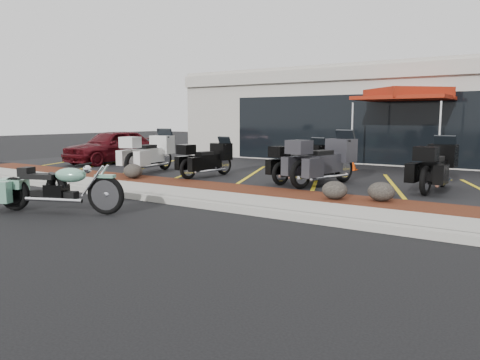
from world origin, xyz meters
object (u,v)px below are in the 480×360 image
Objects in this scene: touring_white at (165,149)px; popup_canopy at (407,96)px; hero_cruiser at (106,189)px; traffic_cone at (352,164)px; parked_car at (112,146)px.

popup_canopy is at bearing -63.13° from touring_white.
hero_cruiser is at bearing -155.72° from touring_white.
touring_white is at bearing -150.66° from popup_canopy.
traffic_cone is at bearing -65.70° from touring_white.
touring_white is 5.44× the size of traffic_cone.
parked_car is 8.72× the size of traffic_cone.
touring_white reaches higher than parked_car.
parked_car is 11.10m from popup_canopy.
hero_cruiser is 6.60× the size of traffic_cone.
touring_white is at bearing 102.24° from hero_cruiser.
popup_canopy is (1.37, 1.34, 2.28)m from traffic_cone.
traffic_cone is 0.14× the size of popup_canopy.
touring_white is 0.62× the size of parked_car.
parked_car is at bearing -164.12° from popup_canopy.
touring_white is 3.48m from parked_car.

